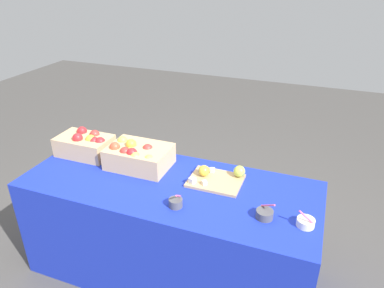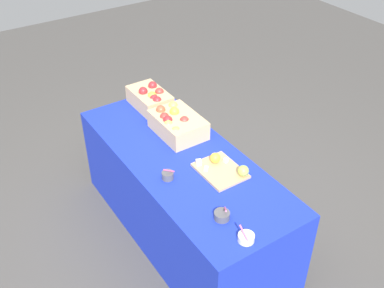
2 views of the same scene
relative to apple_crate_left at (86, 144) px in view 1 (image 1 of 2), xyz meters
The scene contains 8 objects.
ground_plane 1.10m from the apple_crate_left, 11.35° to the right, with size 10.00×10.00×0.00m, color #474442.
table 0.86m from the apple_crate_left, 11.35° to the right, with size 1.90×0.76×0.74m, color #192DB7.
apple_crate_left is the anchor object (origin of this frame).
apple_crate_middle 0.44m from the apple_crate_left, ahead, with size 0.42×0.30×0.19m.
cutting_board_front 1.01m from the apple_crate_left, ahead, with size 0.34×0.26×0.09m.
sample_bowl_near 1.39m from the apple_crate_left, 11.39° to the right, with size 0.10×0.10×0.11m.
sample_bowl_mid 1.60m from the apple_crate_left, ahead, with size 0.10×0.10×0.10m.
sample_bowl_far 0.94m from the apple_crate_left, 22.24° to the right, with size 0.08×0.09×0.11m.
Camera 1 is at (0.83, -1.75, 1.98)m, focal length 33.50 mm.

